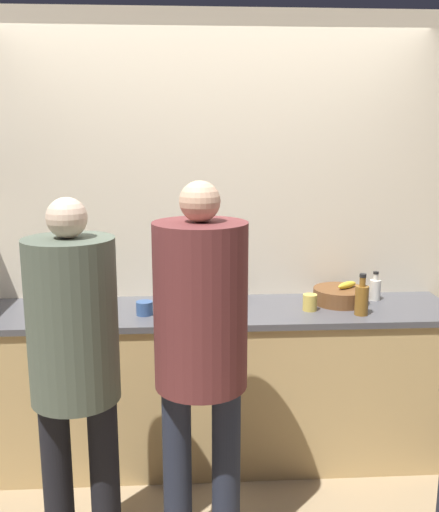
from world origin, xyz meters
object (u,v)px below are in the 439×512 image
Objects in this scene: fruit_bowl at (340,296)px; cup_blue at (144,308)px; bottle_amber at (362,299)px; cup_yellow at (310,302)px; bottle_clear at (375,289)px; person_left at (74,352)px; utensil_crock at (231,288)px; potted_plant at (88,285)px; person_center at (201,334)px.

fruit_bowl is 1.15m from cup_blue.
cup_yellow is at bearing 159.97° from bottle_amber.
cup_yellow is at bearing -157.13° from bottle_clear.
person_left is 7.11× the size of bottle_amber.
potted_plant is at bearing -170.58° from utensil_crock.
person_center is 6.48× the size of utensil_crock.
person_left is 0.79m from cup_blue.
person_left is 1.40m from cup_yellow.
cup_blue is 0.93m from cup_yellow.
cup_blue is 0.39× the size of potted_plant.
utensil_crock is at bearing 30.35° from cup_blue.
cup_yellow is 1.27m from potted_plant.
person_left reaches higher than cup_yellow.
person_center is at bearing 4.43° from person_left.
fruit_bowl is at bearing -0.14° from potted_plant.
cup_blue is at bearing 112.47° from person_center.
cup_yellow is (0.93, 0.02, 0.01)m from cup_blue.
utensil_crock reaches higher than cup_blue.
utensil_crock is at bearing 78.08° from person_center.
person_center reaches higher than utensil_crock.
bottle_clear is 1.90× the size of cup_blue.
bottle_amber is 1.54m from potted_plant.
utensil_crock reaches higher than cup_yellow.
bottle_clear is 0.47m from cup_yellow.
person_center reaches higher than bottle_clear.
utensil_crock is 2.85× the size of cup_yellow.
cup_blue is at bearing 176.51° from bottle_amber.
utensil_crock is (0.21, 1.00, -0.07)m from person_center.
person_left is at bearing -175.57° from person_center.
potted_plant reaches higher than fruit_bowl.
bottle_clear is at bearing 40.44° from person_center.
bottle_clear is at bearing -5.77° from utensil_crock.
cup_yellow is 0.39× the size of potted_plant.
person_center is 0.77m from cup_blue.
person_left is 0.91m from potted_plant.
fruit_bowl is 1.79× the size of bottle_clear.
fruit_bowl is 0.65m from utensil_crock.
fruit_bowl is 1.32× the size of potted_plant.
bottle_clear is at bearing 30.75° from person_left.
cup_yellow is (-0.44, -0.18, -0.02)m from bottle_clear.
fruit_bowl is 1.47m from potted_plant.
person_center is 18.58× the size of cup_blue.
cup_blue is (-1.36, -0.21, -0.03)m from bottle_clear.
person_left is 6.92× the size of potted_plant.
utensil_crock is 1.11× the size of potted_plant.
bottle_amber is at bearing -27.99° from utensil_crock.
cup_blue is (0.24, 0.75, -0.04)m from person_left.
person_center is 9.77× the size of bottle_clear.
potted_plant is at bearing 95.68° from person_left.
cup_yellow is (0.64, 0.73, -0.09)m from person_center.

